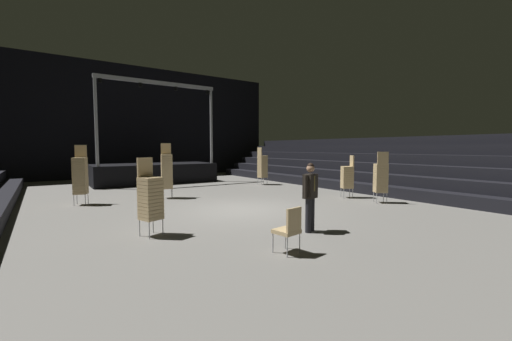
% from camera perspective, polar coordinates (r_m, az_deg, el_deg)
% --- Properties ---
extents(ground_plane, '(22.00, 30.00, 0.10)m').
position_cam_1_polar(ground_plane, '(10.97, -2.56, -7.28)').
color(ground_plane, slate).
extents(arena_end_wall, '(22.00, 0.30, 8.00)m').
position_cam_1_polar(arena_end_wall, '(24.88, -21.23, 8.18)').
color(arena_end_wall, black).
rests_on(arena_end_wall, ground_plane).
extents(bleacher_bank_right, '(4.50, 24.00, 2.70)m').
position_cam_1_polar(bleacher_bank_right, '(17.63, 20.55, 1.36)').
color(bleacher_bank_right, black).
rests_on(bleacher_bank_right, ground_plane).
extents(stage_riser, '(6.98, 3.09, 5.85)m').
position_cam_1_polar(stage_riser, '(20.16, -17.88, -0.22)').
color(stage_riser, black).
rests_on(stage_riser, ground_plane).
extents(man_with_tie, '(0.57, 0.35, 1.74)m').
position_cam_1_polar(man_with_tie, '(8.05, 9.76, -4.02)').
color(man_with_tie, black).
rests_on(man_with_tie, ground_plane).
extents(chair_stack_front_left, '(0.45, 0.45, 2.14)m').
position_cam_1_polar(chair_stack_front_left, '(18.19, 1.16, 0.81)').
color(chair_stack_front_left, '#B2B5BA').
rests_on(chair_stack_front_left, ground_plane).
extents(chair_stack_front_right, '(0.53, 0.53, 2.31)m').
position_cam_1_polar(chair_stack_front_right, '(13.79, -15.76, -0.05)').
color(chair_stack_front_right, '#B2B5BA').
rests_on(chair_stack_front_right, ground_plane).
extents(chair_stack_mid_left, '(0.56, 0.56, 2.22)m').
position_cam_1_polar(chair_stack_mid_left, '(13.40, -29.06, -0.71)').
color(chair_stack_mid_left, '#B2B5BA').
rests_on(chair_stack_mid_left, ground_plane).
extents(chair_stack_mid_right, '(0.56, 0.56, 1.88)m').
position_cam_1_polar(chair_stack_mid_right, '(7.99, -18.48, -4.54)').
color(chair_stack_mid_right, '#B2B5BA').
rests_on(chair_stack_mid_right, ground_plane).
extents(chair_stack_mid_centre, '(0.62, 0.62, 1.96)m').
position_cam_1_polar(chair_stack_mid_centre, '(13.05, 21.52, -1.15)').
color(chair_stack_mid_centre, '#B2B5BA').
rests_on(chair_stack_mid_centre, ground_plane).
extents(chair_stack_rear_left, '(0.61, 0.61, 1.79)m').
position_cam_1_polar(chair_stack_rear_left, '(13.95, 16.11, -1.05)').
color(chair_stack_rear_left, '#B2B5BA').
rests_on(chair_stack_rear_left, ground_plane).
extents(loose_chair_near_man, '(0.51, 0.51, 0.95)m').
position_cam_1_polar(loose_chair_near_man, '(6.43, 5.97, -10.15)').
color(loose_chair_near_man, '#B2B5BA').
rests_on(loose_chair_near_man, ground_plane).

